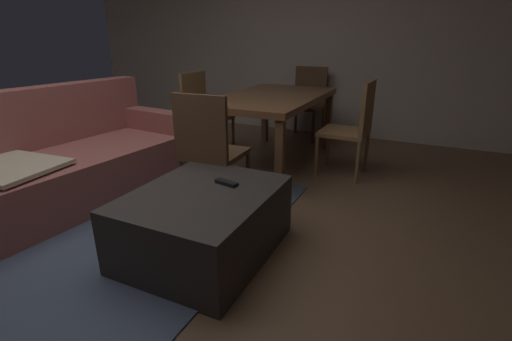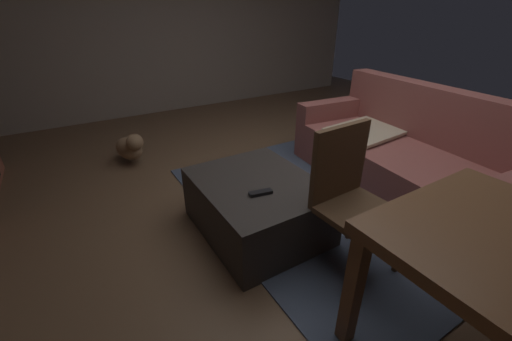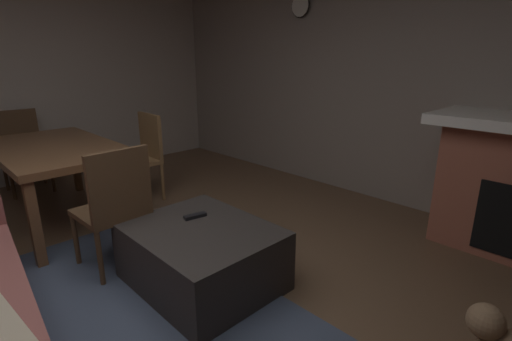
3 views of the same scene
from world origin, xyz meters
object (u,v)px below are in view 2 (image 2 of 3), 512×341
at_px(tv_remote, 261,193).
at_px(dining_chair_west, 349,193).
at_px(ottoman_coffee_table, 257,206).
at_px(small_dog, 130,147).
at_px(couch, 405,156).

xyz_separation_m(tv_remote, dining_chair_west, (0.41, 0.39, 0.09)).
bearing_deg(tv_remote, ottoman_coffee_table, 166.68).
xyz_separation_m(dining_chair_west, small_dog, (-2.30, -0.88, -0.33)).
relative_size(ottoman_coffee_table, small_dog, 2.04).
bearing_deg(small_dog, couch, 48.23).
xyz_separation_m(tv_remote, small_dog, (-1.89, -0.49, -0.24)).
xyz_separation_m(ottoman_coffee_table, dining_chair_west, (0.57, 0.32, 0.31)).
relative_size(couch, ottoman_coffee_table, 2.25).
height_order(ottoman_coffee_table, tv_remote, tv_remote).
height_order(couch, tv_remote, couch).
distance_m(dining_chair_west, small_dog, 2.48).
xyz_separation_m(couch, dining_chair_west, (0.43, -1.21, 0.21)).
bearing_deg(dining_chair_west, ottoman_coffee_table, -151.12).
relative_size(couch, tv_remote, 13.90).
bearing_deg(dining_chair_west, small_dog, -158.98).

